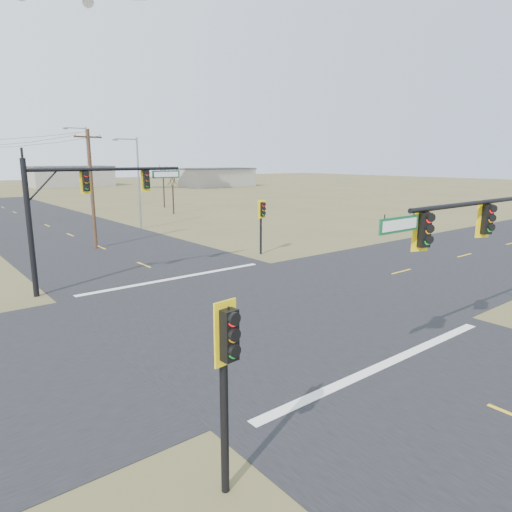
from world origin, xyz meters
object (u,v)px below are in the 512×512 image
(pedestal_signal_ne, at_px, (262,214))
(utility_pole_near, at_px, (92,188))
(mast_arm_near, at_px, (485,231))
(bare_tree_d, at_px, (163,171))
(mast_arm_far, at_px, (86,195))
(streetlight_b, at_px, (87,164))
(streetlight_a, at_px, (137,178))
(pedestal_signal_sw, at_px, (227,356))
(bare_tree_c, at_px, (172,178))

(pedestal_signal_ne, relative_size, utility_pole_near, 0.44)
(mast_arm_near, bearing_deg, bare_tree_d, 97.16)
(mast_arm_far, height_order, streetlight_b, streetlight_b)
(utility_pole_near, distance_m, streetlight_a, 10.74)
(pedestal_signal_ne, distance_m, pedestal_signal_sw, 25.22)
(utility_pole_near, bearing_deg, bare_tree_d, 52.77)
(mast_arm_far, relative_size, utility_pole_near, 0.95)
(pedestal_signal_ne, relative_size, pedestal_signal_sw, 0.94)
(streetlight_a, relative_size, bare_tree_d, 1.39)
(utility_pole_near, xyz_separation_m, streetlight_b, (9.45, 28.91, 1.54))
(pedestal_signal_sw, height_order, bare_tree_c, bare_tree_c)
(streetlight_a, bearing_deg, mast_arm_far, -112.01)
(utility_pole_near, bearing_deg, pedestal_signal_sw, -104.53)
(streetlight_a, relative_size, bare_tree_c, 1.54)
(pedestal_signal_ne, height_order, pedestal_signal_sw, pedestal_signal_sw)
(mast_arm_near, distance_m, bare_tree_d, 56.28)
(utility_pole_near, distance_m, bare_tree_d, 31.91)
(mast_arm_near, xyz_separation_m, utility_pole_near, (-3.96, 28.74, 0.33))
(mast_arm_near, height_order, pedestal_signal_sw, mast_arm_near)
(mast_arm_near, bearing_deg, bare_tree_c, 97.85)
(mast_arm_far, height_order, streetlight_a, streetlight_a)
(pedestal_signal_sw, bearing_deg, mast_arm_far, 73.67)
(streetlight_a, bearing_deg, pedestal_signal_ne, -75.67)
(streetlight_a, relative_size, streetlight_b, 0.81)
(streetlight_b, bearing_deg, mast_arm_far, -130.24)
(pedestal_signal_sw, bearing_deg, streetlight_a, 62.56)
(mast_arm_near, distance_m, utility_pole_near, 29.01)
(mast_arm_far, bearing_deg, streetlight_a, 59.89)
(mast_arm_near, relative_size, pedestal_signal_sw, 2.38)
(streetlight_b, bearing_deg, utility_pole_near, -129.59)
(utility_pole_near, height_order, bare_tree_d, utility_pole_near)
(mast_arm_near, xyz_separation_m, bare_tree_d, (15.35, 54.15, 0.79))
(streetlight_a, height_order, bare_tree_d, streetlight_a)
(streetlight_b, height_order, bare_tree_d, streetlight_b)
(pedestal_signal_sw, xyz_separation_m, utility_pole_near, (7.57, 29.20, 1.66))
(utility_pole_near, bearing_deg, bare_tree_c, 46.43)
(pedestal_signal_ne, bearing_deg, mast_arm_near, -81.69)
(mast_arm_far, distance_m, streetlight_b, 42.28)
(utility_pole_near, relative_size, streetlight_b, 0.82)
(pedestal_signal_sw, bearing_deg, bare_tree_c, 57.13)
(mast_arm_near, height_order, mast_arm_far, mast_arm_far)
(mast_arm_far, relative_size, streetlight_a, 0.96)
(pedestal_signal_sw, bearing_deg, bare_tree_d, 58.23)
(pedestal_signal_sw, xyz_separation_m, bare_tree_d, (26.87, 54.60, 2.12))
(pedestal_signal_ne, height_order, streetlight_a, streetlight_a)
(pedestal_signal_ne, xyz_separation_m, utility_pole_near, (-8.96, 10.14, 1.81))
(utility_pole_near, bearing_deg, mast_arm_near, -82.15)
(bare_tree_c, distance_m, bare_tree_d, 8.71)
(mast_arm_far, xyz_separation_m, utility_pole_near, (4.13, 11.11, -0.28))
(streetlight_b, bearing_deg, mast_arm_near, -116.93)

